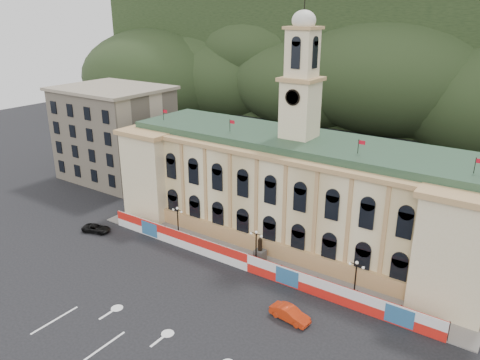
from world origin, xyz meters
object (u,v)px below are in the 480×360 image
Objects in this scene: statue at (260,254)px; black_suv at (96,228)px; lamp_center at (256,245)px; red_sedan at (290,314)px.

black_suv is at bearing -165.41° from statue.
statue is 2.14m from lamp_center.
lamp_center is at bearing -96.05° from black_suv.
lamp_center is 26.69m from black_suv.
statue is 26.82m from black_suv.
black_suv is (-25.95, -5.75, -2.46)m from lamp_center.
red_sedan is at bearing -112.08° from black_suv.
lamp_center is at bearing -90.00° from statue.
black_suv is at bearing -167.50° from lamp_center.
black_suv is at bearing 92.87° from red_sedan.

